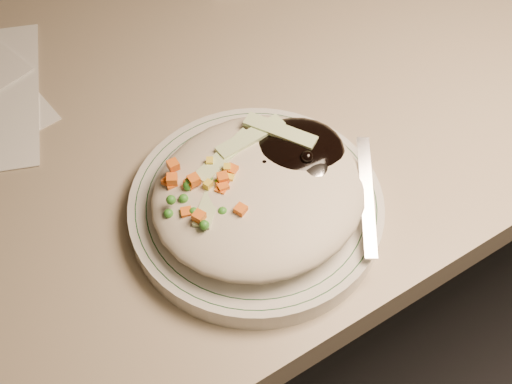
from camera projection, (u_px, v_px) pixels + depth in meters
desk at (223, 161)px, 0.95m from camera, size 1.40×0.70×0.74m
plate at (256, 209)px, 0.65m from camera, size 0.23×0.23×0.02m
plate_rim at (256, 203)px, 0.64m from camera, size 0.22×0.22×0.00m
meal at (261, 187)px, 0.62m from camera, size 0.21×0.19×0.05m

